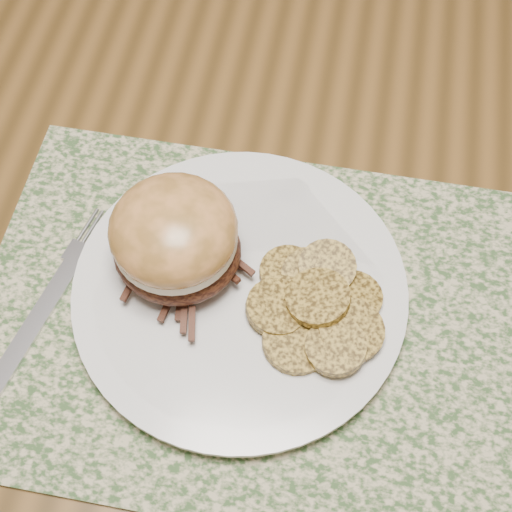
{
  "coord_description": "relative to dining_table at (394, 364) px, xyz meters",
  "views": [
    {
      "loc": [
        -0.08,
        -0.25,
        1.29
      ],
      "look_at": [
        -0.13,
        0.02,
        0.79
      ],
      "focal_mm": 50.0,
      "sensor_mm": 36.0,
      "label": 1
    }
  ],
  "objects": [
    {
      "name": "pork_sandwich",
      "position": [
        -0.2,
        0.02,
        0.14
      ],
      "size": [
        0.12,
        0.12,
        0.08
      ],
      "rotation": [
        0.0,
        0.0,
        -0.21
      ],
      "color": "black",
      "rests_on": "dinner_plate"
    },
    {
      "name": "dinner_plate",
      "position": [
        -0.14,
        0.0,
        0.09
      ],
      "size": [
        0.26,
        0.26,
        0.02
      ],
      "primitive_type": "cylinder",
      "color": "silver",
      "rests_on": "placemat"
    },
    {
      "name": "roasted_potatoes",
      "position": [
        -0.08,
        -0.0,
        0.11
      ],
      "size": [
        0.12,
        0.13,
        0.03
      ],
      "color": "#AE8933",
      "rests_on": "dinner_plate"
    },
    {
      "name": "dining_table",
      "position": [
        0.0,
        0.0,
        0.0
      ],
      "size": [
        1.5,
        0.9,
        0.75
      ],
      "color": "brown",
      "rests_on": "ground"
    },
    {
      "name": "ground",
      "position": [
        0.0,
        0.0,
        -0.67
      ],
      "size": [
        3.5,
        3.5,
        0.0
      ],
      "primitive_type": "plane",
      "color": "brown",
      "rests_on": "ground"
    },
    {
      "name": "fork",
      "position": [
        -0.3,
        -0.03,
        0.09
      ],
      "size": [
        0.06,
        0.19,
        0.0
      ],
      "rotation": [
        0.0,
        0.0,
        -0.22
      ],
      "color": "#B0B1B7",
      "rests_on": "placemat"
    },
    {
      "name": "placemat",
      "position": [
        -0.13,
        -0.01,
        0.08
      ],
      "size": [
        0.45,
        0.33,
        0.0
      ],
      "primitive_type": "cube",
      "color": "#36532B",
      "rests_on": "dining_table"
    }
  ]
}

